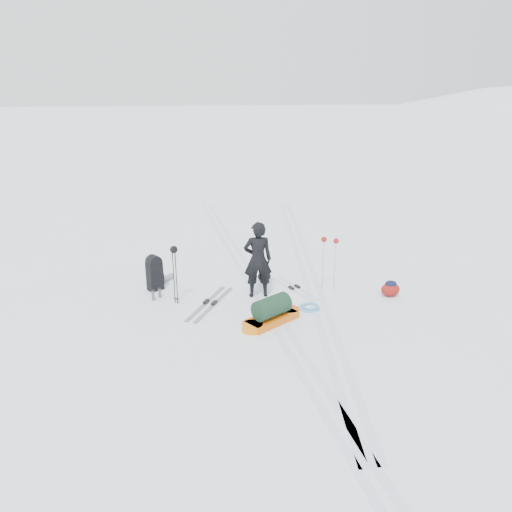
# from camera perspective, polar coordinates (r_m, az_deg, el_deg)

# --- Properties ---
(ground) EXTENTS (200.00, 200.00, 0.00)m
(ground) POSITION_cam_1_polar(r_m,az_deg,el_deg) (10.58, 1.11, -5.40)
(ground) COLOR white
(ground) RESTS_ON ground
(snow_hill_backdrop) EXTENTS (359.50, 192.00, 162.45)m
(snow_hill_backdrop) POSITION_cam_1_polar(r_m,az_deg,el_deg) (135.21, 21.88, -15.33)
(snow_hill_backdrop) COLOR white
(snow_hill_backdrop) RESTS_ON ground
(ski_tracks) EXTENTS (3.38, 17.97, 0.01)m
(ski_tracks) POSITION_cam_1_polar(r_m,az_deg,el_deg) (11.48, 3.34, -3.38)
(ski_tracks) COLOR silver
(ski_tracks) RESTS_ON ground
(skier) EXTENTS (0.63, 0.42, 1.67)m
(skier) POSITION_cam_1_polar(r_m,az_deg,el_deg) (10.62, 0.20, -0.43)
(skier) COLOR black
(skier) RESTS_ON ground
(pulk_sled) EXTENTS (1.39, 1.10, 0.54)m
(pulk_sled) POSITION_cam_1_polar(r_m,az_deg,el_deg) (9.68, 1.79, -6.50)
(pulk_sled) COLOR #DB5C0C
(pulk_sled) RESTS_ON ground
(expedition_rucksack) EXTENTS (0.61, 0.87, 0.82)m
(expedition_rucksack) POSITION_cam_1_polar(r_m,az_deg,el_deg) (11.38, -11.36, -1.92)
(expedition_rucksack) COLOR black
(expedition_rucksack) RESTS_ON ground
(ski_poles_black) EXTENTS (0.16, 0.16, 1.27)m
(ski_poles_black) POSITION_cam_1_polar(r_m,az_deg,el_deg) (10.34, -9.34, -0.07)
(ski_poles_black) COLOR black
(ski_poles_black) RESTS_ON ground
(ski_poles_silver) EXTENTS (0.35, 0.27, 1.23)m
(ski_poles_silver) POSITION_cam_1_polar(r_m,az_deg,el_deg) (11.00, 8.42, 1.12)
(ski_poles_silver) COLOR #B7BABF
(ski_poles_silver) RESTS_ON ground
(touring_skis_grey) EXTENTS (1.13, 1.76, 0.07)m
(touring_skis_grey) POSITION_cam_1_polar(r_m,az_deg,el_deg) (10.58, -5.26, -5.40)
(touring_skis_grey) COLOR #92969A
(touring_skis_grey) RESTS_ON ground
(touring_skis_white) EXTENTS (0.82, 1.63, 0.06)m
(touring_skis_white) POSITION_cam_1_polar(r_m,az_deg,el_deg) (11.33, 4.39, -3.67)
(touring_skis_white) COLOR silver
(touring_skis_white) RESTS_ON ground
(rope_coil) EXTENTS (0.54, 0.54, 0.05)m
(rope_coil) POSITION_cam_1_polar(r_m,az_deg,el_deg) (10.39, 6.16, -5.83)
(rope_coil) COLOR #5BABDD
(rope_coil) RESTS_ON ground
(small_daypack) EXTENTS (0.49, 0.42, 0.35)m
(small_daypack) POSITION_cam_1_polar(r_m,az_deg,el_deg) (11.25, 15.11, -3.62)
(small_daypack) COLOR maroon
(small_daypack) RESTS_ON ground
(thermos_pair) EXTENTS (0.20, 0.19, 0.25)m
(thermos_pair) POSITION_cam_1_polar(r_m,az_deg,el_deg) (10.94, -11.32, -4.28)
(thermos_pair) COLOR #57595F
(thermos_pair) RESTS_ON ground
(stuff_sack) EXTENTS (0.32, 0.24, 0.20)m
(stuff_sack) POSITION_cam_1_polar(r_m,az_deg,el_deg) (11.73, 0.95, -2.34)
(stuff_sack) COLOR black
(stuff_sack) RESTS_ON ground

